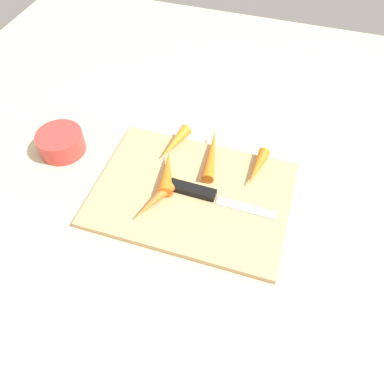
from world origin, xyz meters
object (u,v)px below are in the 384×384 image
(cutting_board, at_px, (192,194))
(carrot_long, at_px, (167,172))
(carrot_short, at_px, (174,143))
(carrot_medium, at_px, (153,201))
(carrot_shortest, at_px, (257,168))
(carrot_longest, at_px, (212,153))
(knife, at_px, (200,194))
(small_bowl, at_px, (61,142))

(cutting_board, relative_size, carrot_long, 3.53)
(carrot_short, bearing_deg, carrot_medium, 18.28)
(carrot_long, bearing_deg, carrot_shortest, -84.14)
(carrot_shortest, bearing_deg, carrot_medium, -42.20)
(carrot_medium, height_order, carrot_longest, same)
(cutting_board, height_order, knife, knife)
(carrot_shortest, xyz_separation_m, small_bowl, (0.39, 0.05, -0.00))
(carrot_longest, height_order, small_bowl, small_bowl)
(cutting_board, relative_size, carrot_longest, 2.61)
(carrot_shortest, relative_size, small_bowl, 1.00)
(knife, bearing_deg, carrot_shortest, 47.11)
(knife, distance_m, carrot_shortest, 0.12)
(knife, height_order, small_bowl, small_bowl)
(carrot_long, relative_size, small_bowl, 1.09)
(carrot_shortest, height_order, carrot_longest, same)
(carrot_longest, distance_m, carrot_short, 0.08)
(knife, relative_size, carrot_short, 2.15)
(carrot_long, height_order, small_bowl, small_bowl)
(carrot_medium, distance_m, carrot_short, 0.15)
(carrot_shortest, bearing_deg, carrot_longest, -89.06)
(cutting_board, xyz_separation_m, carrot_long, (0.06, -0.02, 0.02))
(carrot_medium, bearing_deg, carrot_long, -159.12)
(cutting_board, height_order, small_bowl, small_bowl)
(knife, height_order, carrot_long, carrot_long)
(knife, bearing_deg, carrot_long, 161.60)
(knife, xyz_separation_m, carrot_longest, (0.01, -0.10, 0.01))
(cutting_board, height_order, carrot_shortest, carrot_shortest)
(carrot_longest, height_order, carrot_short, same)
(carrot_long, distance_m, carrot_short, 0.08)
(cutting_board, relative_size, carrot_medium, 3.82)
(carrot_shortest, relative_size, carrot_short, 1.00)
(carrot_longest, relative_size, carrot_short, 1.48)
(carrot_shortest, distance_m, carrot_short, 0.17)
(cutting_board, height_order, carrot_short, carrot_short)
(cutting_board, xyz_separation_m, carrot_shortest, (-0.10, -0.09, 0.02))
(carrot_longest, bearing_deg, small_bowl, 92.34)
(carrot_longest, bearing_deg, carrot_short, 77.61)
(knife, height_order, carrot_longest, carrot_longest)
(carrot_medium, bearing_deg, carrot_longest, 176.80)
(carrot_short, xyz_separation_m, small_bowl, (0.22, 0.07, -0.00))
(carrot_shortest, bearing_deg, cutting_board, -42.76)
(small_bowl, bearing_deg, cutting_board, 173.27)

